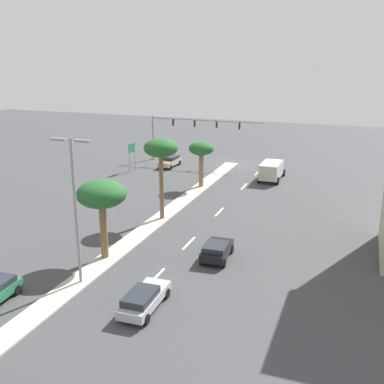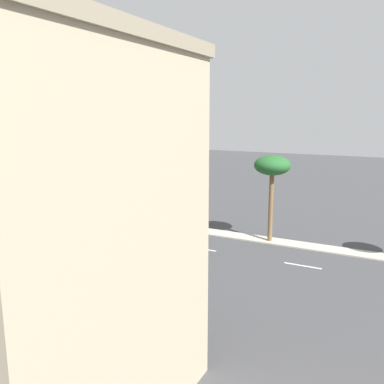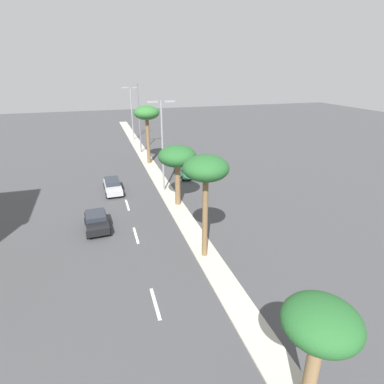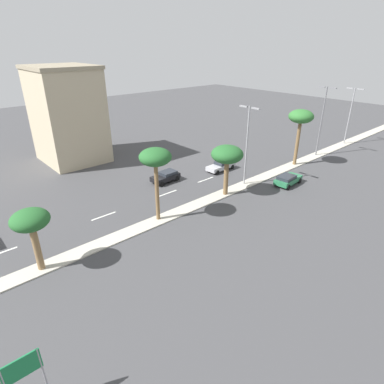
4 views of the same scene
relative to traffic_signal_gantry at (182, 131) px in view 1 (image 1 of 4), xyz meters
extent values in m
plane|color=#424244|center=(-7.19, 33.33, -4.46)|extent=(160.00, 160.00, 0.00)
cube|color=#B7B2A3|center=(-7.19, 43.17, -4.40)|extent=(1.80, 88.57, 0.12)
cube|color=silver|center=(-11.85, 2.88, -4.46)|extent=(0.20, 2.80, 0.01)
cube|color=silver|center=(-11.85, 10.01, -4.46)|extent=(0.20, 2.80, 0.01)
cube|color=silver|center=(-11.85, 19.97, -4.46)|extent=(0.20, 2.80, 0.01)
cube|color=silver|center=(-11.85, 28.49, -4.46)|extent=(0.20, 2.80, 0.01)
cube|color=silver|center=(-11.85, 34.97, -4.46)|extent=(0.20, 2.80, 0.01)
cylinder|color=gray|center=(4.66, 0.00, -1.21)|extent=(0.24, 0.24, 6.51)
cylinder|color=gold|center=(4.66, 0.00, -4.21)|extent=(0.53, 0.53, 0.50)
cylinder|color=gray|center=(-3.55, 0.00, 1.74)|extent=(16.43, 0.16, 0.16)
cube|color=black|center=(1.37, 0.00, 1.19)|extent=(0.20, 0.32, 0.90)
sphere|color=red|center=(1.37, -0.12, 1.49)|extent=(0.18, 0.18, 0.18)
cube|color=black|center=(-1.91, 0.00, 1.19)|extent=(0.20, 0.32, 0.90)
sphere|color=red|center=(-1.91, -0.12, 1.49)|extent=(0.18, 0.18, 0.18)
cube|color=black|center=(-5.20, 0.00, 1.19)|extent=(0.20, 0.32, 0.90)
sphere|color=red|center=(-5.20, -0.12, 1.49)|extent=(0.18, 0.18, 0.18)
cube|color=black|center=(-8.48, 0.00, 1.19)|extent=(0.20, 0.32, 0.90)
sphere|color=red|center=(-8.48, -0.12, 1.49)|extent=(0.18, 0.18, 0.18)
cylinder|color=gray|center=(4.02, 7.19, -2.56)|extent=(0.10, 0.10, 3.80)
cylinder|color=gray|center=(4.02, 8.77, -2.56)|extent=(0.10, 0.10, 3.80)
cube|color=#19723F|center=(4.02, 7.98, -1.26)|extent=(0.08, 1.76, 1.19)
cylinder|color=olive|center=(-7.14, 12.03, -2.34)|extent=(0.55, 0.55, 4.01)
ellipsoid|color=#235B28|center=(-7.14, 12.03, 0.18)|extent=(2.90, 2.90, 1.60)
cylinder|color=brown|center=(-7.37, 23.87, -1.24)|extent=(0.40, 0.40, 6.20)
ellipsoid|color=#235B28|center=(-7.37, 23.87, 2.41)|extent=(3.14, 3.14, 1.73)
cylinder|color=brown|center=(-6.87, 33.48, -2.15)|extent=(0.55, 0.55, 4.38)
ellipsoid|color=#235B28|center=(-6.87, 33.48, 0.69)|extent=(3.72, 3.72, 2.04)
cylinder|color=gray|center=(-7.42, 37.60, 0.60)|extent=(0.20, 0.20, 9.88)
cube|color=gray|center=(-8.32, 37.60, 5.39)|extent=(1.10, 0.24, 0.16)
cube|color=gray|center=(-6.52, 37.60, 5.39)|extent=(1.10, 0.24, 0.16)
cube|color=#B2B2B7|center=(-12.96, 39.03, -3.86)|extent=(1.85, 4.63, 0.57)
cube|color=#262B33|center=(-12.97, 39.60, -3.35)|extent=(1.61, 2.56, 0.45)
cylinder|color=black|center=(-12.10, 37.45, -4.14)|extent=(0.24, 0.65, 0.64)
cylinder|color=black|center=(-13.72, 37.40, -4.14)|extent=(0.24, 0.65, 0.64)
cylinder|color=black|center=(-12.19, 40.65, -4.14)|extent=(0.24, 0.65, 0.64)
cylinder|color=black|center=(-13.82, 40.60, -4.14)|extent=(0.24, 0.65, 0.64)
cube|color=tan|center=(0.44, 3.66, -3.82)|extent=(1.82, 4.45, 0.65)
cube|color=#262B33|center=(0.43, 3.11, -3.28)|extent=(1.60, 2.46, 0.44)
cylinder|color=black|center=(-0.34, 5.22, -4.14)|extent=(0.24, 0.65, 0.64)
cylinder|color=black|center=(1.29, 5.18, -4.14)|extent=(0.24, 0.65, 0.64)
cylinder|color=black|center=(-0.41, 2.14, -4.14)|extent=(0.24, 0.65, 0.64)
cylinder|color=black|center=(1.22, 2.10, -4.14)|extent=(0.24, 0.65, 0.64)
cylinder|color=black|center=(-4.45, 40.39, -4.14)|extent=(0.26, 0.65, 0.64)
cube|color=black|center=(-14.91, 30.51, -3.82)|extent=(2.06, 3.92, 0.63)
cube|color=#262B33|center=(-14.94, 30.99, -3.31)|extent=(1.77, 2.19, 0.39)
cylinder|color=black|center=(-13.96, 29.24, -4.14)|extent=(0.26, 0.65, 0.64)
cylinder|color=black|center=(-15.69, 29.13, -4.14)|extent=(0.26, 0.65, 0.64)
cylinder|color=black|center=(-14.12, 31.90, -4.14)|extent=(0.26, 0.65, 0.64)
cylinder|color=black|center=(-15.86, 31.79, -4.14)|extent=(0.26, 0.65, 0.64)
cube|color=silver|center=(-14.28, 4.69, -3.30)|extent=(2.26, 2.09, 1.42)
cube|color=beige|center=(-14.28, 6.32, -3.09)|extent=(2.26, 4.43, 1.84)
cylinder|color=black|center=(-13.15, 3.35, -4.01)|extent=(0.28, 0.90, 0.90)
cylinder|color=black|center=(-15.41, 3.35, -4.01)|extent=(0.28, 0.90, 0.90)
cylinder|color=black|center=(-13.15, 7.75, -4.01)|extent=(0.28, 0.90, 0.90)
cylinder|color=black|center=(-15.41, 7.75, -4.01)|extent=(0.28, 0.90, 0.90)
camera|label=1|loc=(-24.44, 61.61, 10.42)|focal=43.18mm
camera|label=2|loc=(-41.41, 14.14, 6.87)|focal=38.08mm
camera|label=3|loc=(-14.13, 5.11, 8.68)|focal=29.28mm
camera|label=4|loc=(16.58, 7.33, 12.27)|focal=29.91mm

